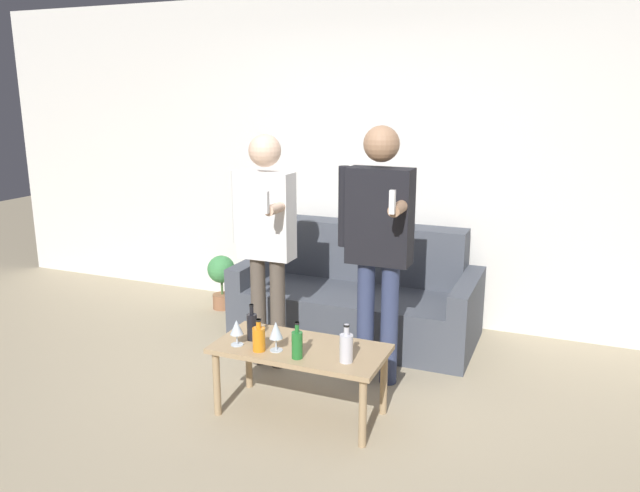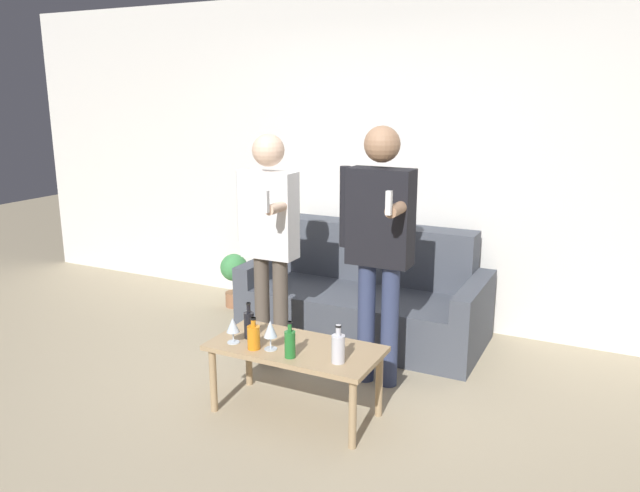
% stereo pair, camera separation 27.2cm
% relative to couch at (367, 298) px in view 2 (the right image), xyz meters
% --- Properties ---
extents(ground_plane, '(16.00, 16.00, 0.00)m').
position_rel_couch_xyz_m(ground_plane, '(0.06, -1.55, -0.30)').
color(ground_plane, tan).
extents(wall_back, '(8.00, 0.06, 2.70)m').
position_rel_couch_xyz_m(wall_back, '(0.06, 0.50, 1.05)').
color(wall_back, silver).
rests_on(wall_back, ground_plane).
extents(couch, '(1.88, 0.88, 0.86)m').
position_rel_couch_xyz_m(couch, '(0.00, 0.00, 0.00)').
color(couch, '#474C56').
rests_on(couch, ground_plane).
extents(coffee_table, '(1.03, 0.50, 0.44)m').
position_rel_couch_xyz_m(coffee_table, '(0.11, -1.39, 0.09)').
color(coffee_table, tan).
rests_on(coffee_table, ground_plane).
extents(bottle_orange, '(0.08, 0.08, 0.22)m').
position_rel_couch_xyz_m(bottle_orange, '(0.43, -1.48, 0.23)').
color(bottle_orange, silver).
rests_on(bottle_orange, coffee_table).
extents(bottle_green, '(0.06, 0.06, 0.23)m').
position_rel_couch_xyz_m(bottle_green, '(-0.21, -1.40, 0.23)').
color(bottle_green, black).
rests_on(bottle_green, coffee_table).
extents(bottle_dark, '(0.08, 0.08, 0.19)m').
position_rel_couch_xyz_m(bottle_dark, '(-0.09, -1.53, 0.22)').
color(bottle_dark, orange).
rests_on(bottle_dark, coffee_table).
extents(bottle_yellow, '(0.06, 0.06, 0.22)m').
position_rel_couch_xyz_m(bottle_yellow, '(0.16, -1.54, 0.23)').
color(bottle_yellow, '#23752D').
rests_on(bottle_yellow, coffee_table).
extents(wine_glass_near, '(0.08, 0.08, 0.16)m').
position_rel_couch_xyz_m(wine_glass_near, '(-0.25, -1.51, 0.25)').
color(wine_glass_near, silver).
rests_on(wine_glass_near, coffee_table).
extents(wine_glass_far, '(0.08, 0.08, 0.18)m').
position_rel_couch_xyz_m(wine_glass_far, '(0.00, -1.50, 0.26)').
color(wine_glass_far, silver).
rests_on(wine_glass_far, coffee_table).
extents(person_standing_left, '(0.45, 0.42, 1.64)m').
position_rel_couch_xyz_m(person_standing_left, '(-0.40, -0.82, 0.68)').
color(person_standing_left, brown).
rests_on(person_standing_left, ground_plane).
extents(person_standing_right, '(0.49, 0.44, 1.71)m').
position_rel_couch_xyz_m(person_standing_right, '(0.39, -0.78, 0.72)').
color(person_standing_right, navy).
rests_on(person_standing_right, ground_plane).
extents(potted_plant, '(0.25, 0.25, 0.49)m').
position_rel_couch_xyz_m(potted_plant, '(-1.33, 0.08, 0.00)').
color(potted_plant, '#936042').
rests_on(potted_plant, ground_plane).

